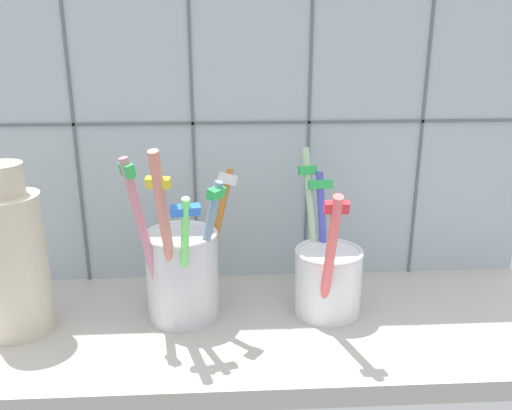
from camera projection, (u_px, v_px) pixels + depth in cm
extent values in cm
cube|color=#BCB7AD|center=(257.00, 330.00, 55.69)|extent=(64.00, 22.00, 2.00)
cube|color=#B2C1CC|center=(251.00, 102.00, 60.40)|extent=(64.00, 2.00, 45.00)
cube|color=slate|center=(72.00, 105.00, 58.31)|extent=(0.30, 0.20, 45.00)
cube|color=slate|center=(192.00, 104.00, 59.01)|extent=(0.30, 0.20, 45.00)
cube|color=slate|center=(310.00, 103.00, 59.71)|extent=(0.30, 0.20, 45.00)
cube|color=slate|center=(425.00, 102.00, 60.41)|extent=(0.30, 0.20, 45.00)
cube|color=slate|center=(251.00, 123.00, 60.01)|extent=(64.00, 0.20, 0.30)
cylinder|color=silver|center=(183.00, 276.00, 55.27)|extent=(7.24, 7.24, 8.99)
torus|color=silver|center=(181.00, 234.00, 53.88)|extent=(7.37, 7.37, 0.50)
cylinder|color=#C27228|center=(215.00, 237.00, 57.85)|extent=(4.40, 4.33, 14.06)
cube|color=white|center=(228.00, 179.00, 57.37)|extent=(2.20, 2.21, 1.30)
cylinder|color=#CB7F96|center=(147.00, 245.00, 51.35)|extent=(4.01, 2.98, 17.32)
cube|color=green|center=(127.00, 170.00, 48.27)|extent=(1.83, 2.12, 1.29)
cylinder|color=#74F372|center=(184.00, 262.00, 51.17)|extent=(2.05, 6.09, 14.39)
cube|color=blue|center=(185.00, 210.00, 47.42)|extent=(2.75, 1.58, 1.09)
cylinder|color=#DF8275|center=(168.00, 243.00, 50.30)|extent=(2.22, 5.98, 18.54)
cube|color=yellow|center=(158.00, 183.00, 46.87)|extent=(2.28, 1.33, 1.05)
cylinder|color=#758FB6|center=(203.00, 254.00, 52.23)|extent=(4.39, 3.43, 14.93)
cube|color=green|center=(216.00, 193.00, 49.39)|extent=(1.95, 2.14, 1.11)
cylinder|color=white|center=(328.00, 282.00, 56.43)|extent=(6.88, 6.88, 6.76)
torus|color=silver|center=(329.00, 252.00, 55.38)|extent=(7.03, 7.03, 0.50)
cylinder|color=#ABDDAA|center=(313.00, 226.00, 58.18)|extent=(2.18, 6.58, 16.05)
cube|color=green|center=(308.00, 170.00, 58.23)|extent=(2.12, 1.40, 1.11)
cylinder|color=#F96666|center=(329.00, 262.00, 50.71)|extent=(1.06, 6.69, 14.87)
cube|color=#E5333F|center=(337.00, 207.00, 46.60)|extent=(2.15, 1.03, 1.23)
cylinder|color=#4C51CA|center=(323.00, 238.00, 57.96)|extent=(1.33, 5.25, 13.63)
cube|color=green|center=(320.00, 184.00, 57.88)|extent=(2.65, 1.18, 1.11)
cylinder|color=beige|center=(15.00, 264.00, 52.20)|extent=(6.30, 6.30, 13.83)
cylinder|color=beige|center=(2.00, 179.00, 49.59)|extent=(4.02, 4.02, 2.96)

